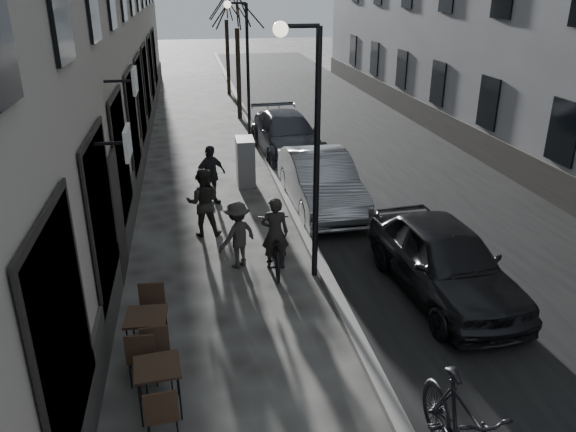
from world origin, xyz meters
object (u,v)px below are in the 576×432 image
object	(u,v)px
bistro_set_b	(159,384)
bistro_set_c	(148,332)
tree_near	(236,9)
car_mid	(321,181)
car_near	(444,260)
pedestrian_mid	(237,235)
car_far	(287,134)
streetlamp_far	(243,54)
pedestrian_far	(210,175)
pedestrian_near	(203,202)
streetlamp_near	(308,128)
utility_cabinet	(245,162)
tree_far	(226,4)
bicycle	(275,246)

from	to	relation	value
bistro_set_b	bistro_set_c	world-z (taller)	bistro_set_c
tree_near	car_mid	world-z (taller)	tree_near
car_near	car_mid	world-z (taller)	car_mid
pedestrian_mid	car_far	distance (m)	8.71
streetlamp_far	car_far	xyz separation A→B (m)	(1.17, -2.99, -2.45)
tree_near	pedestrian_far	distance (m)	11.29
bistro_set_b	car_mid	distance (m)	8.40
car_far	pedestrian_mid	bearing A→B (deg)	-110.36
bistro_set_b	pedestrian_near	world-z (taller)	pedestrian_near
streetlamp_far	car_near	size ratio (longest dim) A/B	1.17
streetlamp_near	utility_cabinet	xyz separation A→B (m)	(-0.63, 6.00, -2.45)
tree_far	utility_cabinet	size ratio (longest dim) A/B	4.00
streetlamp_near	bistro_set_c	world-z (taller)	streetlamp_near
tree_near	car_mid	distance (m)	11.95
tree_far	car_near	distance (m)	22.66
streetlamp_near	tree_near	size ratio (longest dim) A/B	0.89
pedestrian_near	tree_far	bearing A→B (deg)	-90.26
streetlamp_near	tree_far	size ratio (longest dim) A/B	0.89
tree_far	car_far	xyz separation A→B (m)	(1.10, -11.99, -3.95)
car_mid	car_far	size ratio (longest dim) A/B	0.93
streetlamp_far	pedestrian_near	xyz separation A→B (m)	(-2.01, -9.52, -2.32)
tree_near	bicycle	bearing A→B (deg)	-92.61
utility_cabinet	pedestrian_mid	size ratio (longest dim) A/B	0.95
streetlamp_near	utility_cabinet	world-z (taller)	streetlamp_near
streetlamp_near	tree_far	bearing A→B (deg)	89.80
bistro_set_c	utility_cabinet	world-z (taller)	utility_cabinet
car_far	pedestrian_far	bearing A→B (deg)	-126.51
car_mid	streetlamp_near	bearing A→B (deg)	-108.15
pedestrian_near	streetlamp_far	bearing A→B (deg)	-95.78
utility_cabinet	car_mid	size ratio (longest dim) A/B	0.31
pedestrian_near	car_mid	size ratio (longest dim) A/B	0.37
tree_near	pedestrian_mid	size ratio (longest dim) A/B	3.82
bicycle	pedestrian_near	world-z (taller)	pedestrian_near
bistro_set_c	pedestrian_mid	world-z (taller)	pedestrian_mid
bicycle	streetlamp_near	bearing A→B (deg)	145.91
streetlamp_near	bistro_set_b	distance (m)	5.33
bicycle	pedestrian_mid	bearing A→B (deg)	-8.77
tree_far	bicycle	size ratio (longest dim) A/B	3.03
streetlamp_far	tree_near	world-z (taller)	tree_near
pedestrian_far	car_far	xyz separation A→B (m)	(2.92, 4.47, -0.12)
bistro_set_c	utility_cabinet	xyz separation A→B (m)	(2.48, 8.28, 0.23)
streetlamp_near	tree_near	distance (m)	15.08
utility_cabinet	bistro_set_c	bearing A→B (deg)	-105.26
pedestrian_near	car_mid	xyz separation A→B (m)	(3.19, 1.28, -0.09)
tree_far	bistro_set_b	distance (m)	25.12
pedestrian_near	pedestrian_mid	bearing A→B (deg)	115.83
streetlamp_far	bicycle	bearing A→B (deg)	-92.93
car_near	car_mid	size ratio (longest dim) A/B	0.95
bistro_set_b	car_mid	world-z (taller)	car_mid
tree_near	car_near	distance (m)	16.83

